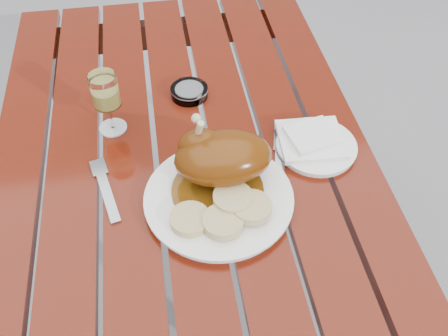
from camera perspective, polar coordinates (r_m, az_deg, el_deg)
The scene contains 11 objects.
ground at distance 1.70m, azimuth -3.28°, elevation -15.11°, with size 60.00×60.00×0.00m, color slate.
table at distance 1.38m, azimuth -3.94°, elevation -8.00°, with size 0.80×1.20×0.75m, color #601A0B.
dinner_plate at distance 0.97m, azimuth -0.60°, elevation -3.57°, with size 0.29×0.29×0.02m, color white.
roast_duck at distance 0.96m, azimuth -0.51°, elevation 1.23°, with size 0.20×0.19×0.14m.
bread_dumplings at distance 0.92m, azimuth 0.06°, elevation -4.99°, with size 0.19×0.12×0.03m.
wine_glass at distance 1.10m, azimuth -13.15°, elevation 7.20°, with size 0.06×0.06×0.14m, color #CFC85E.
side_plate at distance 1.08m, azimuth 10.49°, elevation 2.43°, with size 0.17×0.17×0.01m, color white.
napkin at distance 1.08m, azimuth 9.93°, elevation 3.22°, with size 0.14×0.13×0.01m, color white.
ashtray at distance 1.20m, azimuth -3.99°, elevation 8.68°, with size 0.09×0.09×0.02m, color #B2B7BC.
fork at distance 1.01m, azimuth -13.26°, elevation -2.74°, with size 0.02×0.16×0.01m, color gray.
knife at distance 1.04m, azimuth 6.38°, elevation 0.03°, with size 0.02×0.21×0.01m, color gray.
Camera 1 is at (-0.03, -0.78, 1.52)m, focal length 40.00 mm.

